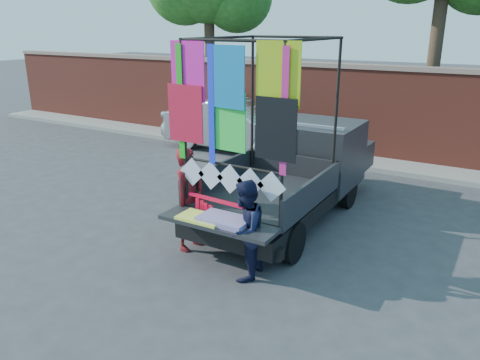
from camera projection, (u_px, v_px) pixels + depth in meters
The scene contains 8 objects.
ground at pixel (262, 260), 7.60m from camera, with size 90.00×90.00×0.00m, color #38383A.
brick_wall at pixel (382, 113), 12.90m from camera, with size 30.00×0.45×2.61m.
curb at pixel (370, 163), 12.73m from camera, with size 30.00×1.20×0.12m, color gray.
pickup_truck at pixel (301, 169), 9.46m from camera, with size 2.19×5.49×3.46m.
sedan at pixel (237, 125), 14.03m from camera, with size 1.62×4.64×1.53m, color silver.
woman at pixel (189, 199), 7.78m from camera, with size 0.64×0.42×1.76m, color maroon.
man at pixel (245, 231), 6.86m from camera, with size 0.74×0.58×1.53m, color #151834.
streamer_bundle at pixel (209, 211), 7.36m from camera, with size 1.05×0.13×0.72m.
Camera 1 is at (3.16, -6.03, 3.64)m, focal length 35.00 mm.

